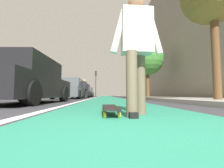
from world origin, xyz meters
The scene contains 14 objects.
ground_plane centered at (10.00, 0.00, 0.00)m, with size 80.00×80.00×0.00m, color #38383D.
bike_lane_paint centered at (24.00, 0.00, 0.00)m, with size 56.00×2.33×0.00m, color #288466.
lane_stripe_white centered at (20.00, 1.31, 0.00)m, with size 52.00×0.16×0.01m, color silver.
sidewalk_curb centered at (18.00, -3.76, 0.07)m, with size 52.00×3.20×0.13m, color #9E9B93.
building_facade centered at (22.00, -6.40, 6.37)m, with size 40.00×1.20×12.73m, color gray.
skateboard centered at (1.41, 0.21, 0.09)m, with size 0.85×0.23×0.11m.
skater_person centered at (1.26, -0.14, 0.94)m, with size 0.47×0.72×1.64m.
parked_car_near centered at (4.46, 2.85, 0.71)m, with size 4.29×2.02×1.48m.
parked_car_mid centered at (11.02, 2.86, 0.70)m, with size 4.32×1.98×1.47m.
parked_car_far centered at (17.46, 2.86, 0.72)m, with size 4.50×1.98×1.50m.
parked_car_end centered at (23.78, 3.07, 0.72)m, with size 4.11×2.06×1.49m.
traffic_light centered at (25.51, 1.71, 3.02)m, with size 0.33×0.28×4.37m.
street_tree_mid centered at (12.02, -3.36, 3.34)m, with size 2.77×2.77×4.75m.
pedestrian_distant centered at (11.92, 1.91, 0.89)m, with size 0.44×0.68×1.56m.
Camera 1 is at (-0.74, 0.29, 0.27)m, focal length 24.77 mm.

